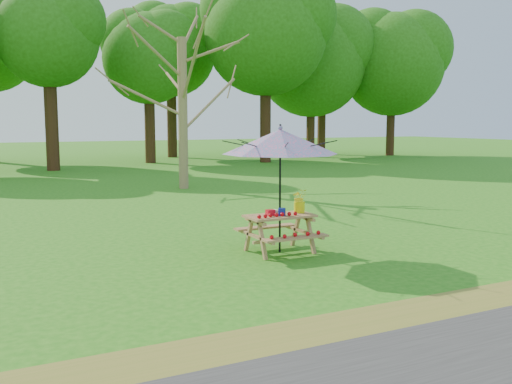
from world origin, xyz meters
name	(u,v)px	position (x,y,z in m)	size (l,w,h in m)	color
ground	(79,293)	(0.00, 0.00, 0.00)	(120.00, 120.00, 0.00)	#236F15
drygrass_strip	(132,375)	(0.00, -2.80, 0.00)	(120.00, 1.20, 0.01)	olive
picnic_table	(280,234)	(3.59, 0.90, 0.33)	(1.20, 1.32, 0.67)	olive
patio_umbrella	(280,142)	(3.59, 0.90, 1.95)	(2.63, 2.63, 2.25)	black
produce_bins	(276,212)	(3.52, 0.91, 0.72)	(0.30, 0.38, 0.13)	red
tomatoes_row	(277,215)	(3.44, 0.72, 0.71)	(0.77, 0.13, 0.07)	#C0060F
flower_bucket	(299,200)	(4.03, 0.96, 0.90)	(0.31, 0.29, 0.43)	yellow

